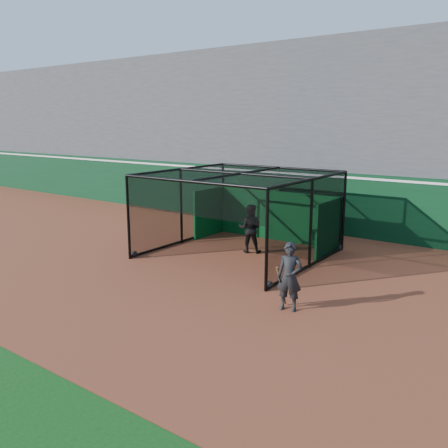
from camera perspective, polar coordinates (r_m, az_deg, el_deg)
The scene contains 6 objects.
ground at distance 13.59m, azimuth -5.95°, elevation -7.08°, with size 120.00×120.00×0.00m, color brown.
outfield_wall at distance 20.22m, azimuth 10.24°, elevation 2.93°, with size 50.00×0.50×2.50m.
grandstand at distance 23.43m, azimuth 14.66°, elevation 11.80°, with size 50.00×7.85×8.95m.
batting_cage at distance 16.11m, azimuth 1.95°, elevation 1.15°, with size 5.36×5.36×2.78m.
batter at distance 16.48m, azimuth 3.14°, elevation -0.53°, with size 0.83×0.64×1.70m, color black.
on_deck_player at distance 11.51m, azimuth 7.88°, elevation -6.32°, with size 0.69×0.53×1.68m.
Camera 1 is at (8.62, -9.51, 4.46)m, focal length 38.00 mm.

